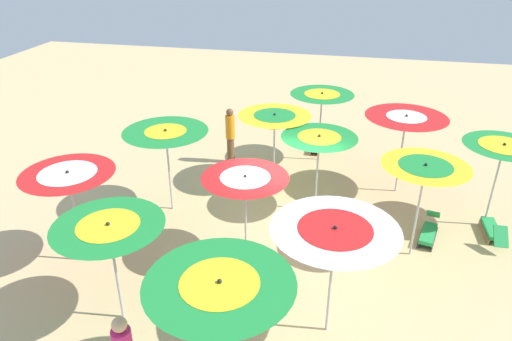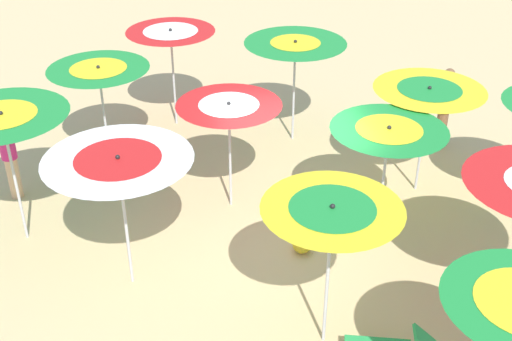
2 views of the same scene
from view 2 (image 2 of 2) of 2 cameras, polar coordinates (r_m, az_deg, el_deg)
ground at (r=12.53m, az=2.84°, el=-4.55°), size 38.86×38.86×0.04m
beach_umbrella_3 at (r=8.89m, az=6.46°, el=-4.20°), size 1.91×1.91×2.41m
beach_umbrella_4 at (r=11.39m, az=11.19°, el=2.68°), size 1.98×1.98×2.21m
beach_umbrella_5 at (r=12.96m, az=14.45°, el=5.88°), size 2.10×2.10×2.24m
beach_umbrella_6 at (r=10.16m, az=-11.58°, el=0.06°), size 2.26×2.26×2.39m
beach_umbrella_7 at (r=12.05m, az=-2.31°, el=4.97°), size 1.92×1.92×2.20m
beach_umbrella_8 at (r=14.50m, az=3.35°, el=10.10°), size 2.19×2.19×2.36m
beach_umbrella_9 at (r=11.71m, az=-20.72°, el=3.60°), size 2.20×2.20×2.52m
beach_umbrella_10 at (r=13.83m, az=-13.20°, el=7.77°), size 2.04×2.04×2.24m
beach_umbrella_11 at (r=15.32m, az=-7.26°, el=11.11°), size 1.99×1.99×2.35m
beachgoer_0 at (r=15.15m, az=15.76°, el=5.28°), size 0.30×0.30×1.86m
beachgoer_1 at (r=13.61m, az=-20.33°, el=1.44°), size 0.30×0.30×1.86m
beach_ball at (r=11.73m, az=3.94°, el=-6.26°), size 0.34×0.34×0.34m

